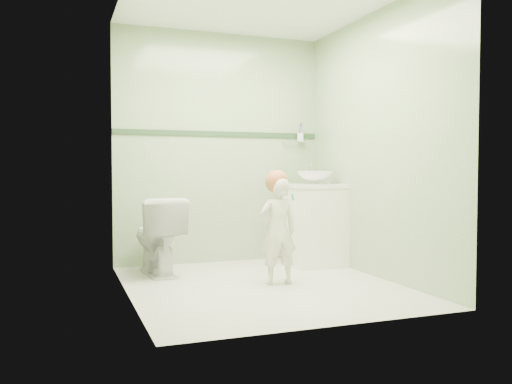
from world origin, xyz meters
name	(u,v)px	position (x,y,z in m)	size (l,w,h in m)	color
ground	(262,285)	(0.00, 0.00, 0.00)	(2.50, 2.50, 0.00)	beige
room_shell	(262,142)	(0.00, 0.00, 1.20)	(2.50, 2.54, 2.40)	#90B07D
trim_stripe	(220,134)	(0.00, 1.24, 1.35)	(2.20, 0.02, 0.05)	#2A452A
vanity	(315,226)	(0.84, 0.70, 0.40)	(0.52, 0.50, 0.80)	white
counter	(315,186)	(0.84, 0.70, 0.81)	(0.54, 0.52, 0.04)	white
basin	(315,178)	(0.84, 0.70, 0.89)	(0.37, 0.37, 0.13)	white
faucet	(307,170)	(0.84, 0.89, 0.97)	(0.03, 0.13, 0.18)	silver
cup_holder	(300,137)	(0.89, 1.18, 1.33)	(0.26, 0.07, 0.21)	silver
toilet	(158,236)	(-0.74, 0.78, 0.36)	(0.40, 0.71, 0.72)	white
toddler	(278,231)	(0.15, 0.01, 0.45)	(0.33, 0.22, 0.90)	beige
hair_cap	(277,182)	(0.15, 0.04, 0.87)	(0.20, 0.20, 0.20)	#AE6137
teal_toothbrush	(292,197)	(0.22, -0.11, 0.75)	(0.11, 0.13, 0.08)	#0D8767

